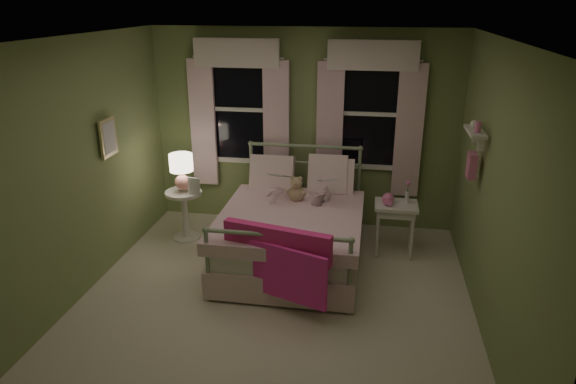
% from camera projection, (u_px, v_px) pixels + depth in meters
% --- Properties ---
extents(room_shell, '(4.20, 4.20, 4.20)m').
position_uv_depth(room_shell, '(273.00, 183.00, 4.81)').
color(room_shell, beige).
rests_on(room_shell, ground).
extents(bed, '(1.58, 2.04, 1.18)m').
position_uv_depth(bed, '(293.00, 232.00, 5.96)').
color(bed, white).
rests_on(bed, ground).
extents(pink_throw, '(1.09, 0.45, 0.71)m').
position_uv_depth(pink_throw, '(276.00, 254.00, 4.94)').
color(pink_throw, '#E72D84').
rests_on(pink_throw, bed).
extents(child_left, '(0.26, 0.17, 0.71)m').
position_uv_depth(child_left, '(276.00, 174.00, 6.21)').
color(child_left, '#F7D1DD').
rests_on(child_left, bed).
extents(child_right, '(0.35, 0.29, 0.65)m').
position_uv_depth(child_right, '(322.00, 179.00, 6.14)').
color(child_right, '#F7D1DD').
rests_on(child_right, bed).
extents(book_left, '(0.22, 0.16, 0.26)m').
position_uv_depth(book_left, '(272.00, 178.00, 5.97)').
color(book_left, beige).
rests_on(book_left, child_left).
extents(book_right, '(0.22, 0.16, 0.26)m').
position_uv_depth(book_right, '(319.00, 184.00, 5.90)').
color(book_right, beige).
rests_on(book_right, child_right).
extents(teddy_bear, '(0.24, 0.20, 0.32)m').
position_uv_depth(teddy_bear, '(297.00, 190.00, 6.07)').
color(teddy_bear, tan).
rests_on(teddy_bear, bed).
extents(nightstand_left, '(0.46, 0.46, 0.65)m').
position_uv_depth(nightstand_left, '(185.00, 208.00, 6.52)').
color(nightstand_left, white).
rests_on(nightstand_left, ground).
extents(table_lamp, '(0.29, 0.29, 0.46)m').
position_uv_depth(table_lamp, '(181.00, 168.00, 6.34)').
color(table_lamp, pink).
rests_on(table_lamp, nightstand_left).
extents(book_nightstand, '(0.20, 0.25, 0.02)m').
position_uv_depth(book_nightstand, '(189.00, 193.00, 6.35)').
color(book_nightstand, beige).
rests_on(book_nightstand, nightstand_left).
extents(nightstand_right, '(0.50, 0.40, 0.64)m').
position_uv_depth(nightstand_right, '(396.00, 212.00, 6.09)').
color(nightstand_right, white).
rests_on(nightstand_right, ground).
extents(pink_toy, '(0.14, 0.20, 0.14)m').
position_uv_depth(pink_toy, '(388.00, 199.00, 6.04)').
color(pink_toy, pink).
rests_on(pink_toy, nightstand_right).
extents(bud_vase, '(0.06, 0.06, 0.28)m').
position_uv_depth(bud_vase, '(408.00, 192.00, 6.03)').
color(bud_vase, white).
rests_on(bud_vase, nightstand_right).
extents(window_left, '(1.34, 0.13, 1.96)m').
position_uv_depth(window_left, '(239.00, 104.00, 6.70)').
color(window_left, black).
rests_on(window_left, room_shell).
extents(window_right, '(1.34, 0.13, 1.96)m').
position_uv_depth(window_right, '(370.00, 109.00, 6.44)').
color(window_right, black).
rests_on(window_right, room_shell).
extents(wall_shelf, '(0.15, 0.50, 0.60)m').
position_uv_depth(wall_shelf, '(474.00, 149.00, 5.09)').
color(wall_shelf, white).
rests_on(wall_shelf, room_shell).
extents(framed_picture, '(0.03, 0.32, 0.42)m').
position_uv_depth(framed_picture, '(108.00, 137.00, 5.60)').
color(framed_picture, beige).
rests_on(framed_picture, room_shell).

